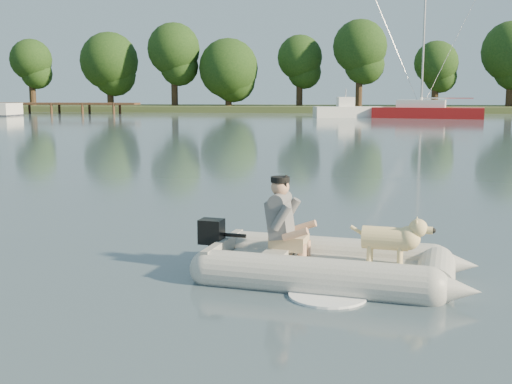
# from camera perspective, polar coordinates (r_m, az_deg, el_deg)

# --- Properties ---
(water) EXTENTS (160.00, 160.00, 0.00)m
(water) POSITION_cam_1_polar(r_m,az_deg,el_deg) (6.85, -0.54, -8.59)
(water) COLOR #4E626A
(water) RESTS_ON ground
(shore_bank) EXTENTS (160.00, 12.00, 0.70)m
(shore_bank) POSITION_cam_1_polar(r_m,az_deg,el_deg) (68.51, 5.91, 7.35)
(shore_bank) COLOR #47512D
(shore_bank) RESTS_ON water
(dock) EXTENTS (18.00, 2.00, 1.04)m
(dock) POSITION_cam_1_polar(r_m,az_deg,el_deg) (64.35, -18.23, 7.10)
(dock) COLOR #4C331E
(dock) RESTS_ON water
(treeline) EXTENTS (75.85, 7.35, 9.27)m
(treeline) POSITION_cam_1_polar(r_m,az_deg,el_deg) (67.67, 7.23, 11.66)
(treeline) COLOR #332316
(treeline) RESTS_ON shore_bank
(dinghy) EXTENTS (4.61, 3.66, 1.21)m
(dinghy) POSITION_cam_1_polar(r_m,az_deg,el_deg) (7.11, 6.90, -3.78)
(dinghy) COLOR #999994
(dinghy) RESTS_ON water
(man) EXTENTS (0.71, 0.64, 0.93)m
(man) POSITION_cam_1_polar(r_m,az_deg,el_deg) (7.25, 2.28, -2.14)
(man) COLOR #5E5F63
(man) RESTS_ON dinghy
(dog) EXTENTS (0.84, 0.43, 0.54)m
(dog) POSITION_cam_1_polar(r_m,az_deg,el_deg) (7.10, 11.41, -4.40)
(dog) COLOR #CEBB76
(dog) RESTS_ON dinghy
(outboard_motor) EXTENTS (0.40, 0.31, 0.68)m
(outboard_motor) POSITION_cam_1_polar(r_m,az_deg,el_deg) (7.55, -3.96, -4.84)
(outboard_motor) COLOR black
(outboard_motor) RESTS_ON dinghy
(motorboat) EXTENTS (5.97, 3.23, 2.40)m
(motorboat) POSITION_cam_1_polar(r_m,az_deg,el_deg) (52.90, 8.20, 7.77)
(motorboat) COLOR white
(motorboat) RESTS_ON water
(sailboat) EXTENTS (8.76, 4.34, 11.57)m
(sailboat) POSITION_cam_1_polar(r_m,az_deg,el_deg) (52.51, 14.92, 6.92)
(sailboat) COLOR #A31213
(sailboat) RESTS_ON water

